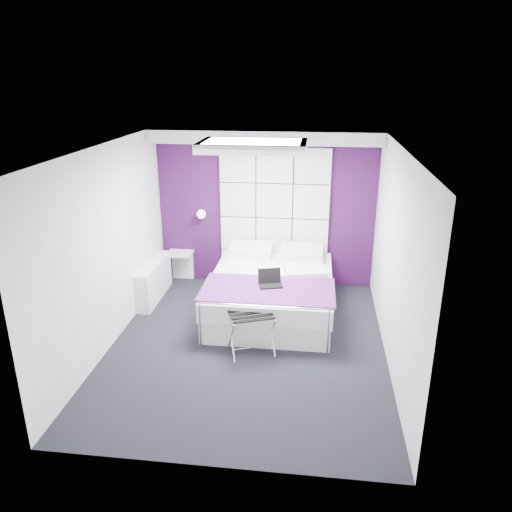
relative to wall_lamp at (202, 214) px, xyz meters
The scene contains 15 objects.
floor 2.61m from the wall_lamp, 62.99° to the right, with size 4.40×4.40×0.00m, color black.
ceiling 2.69m from the wall_lamp, 62.99° to the right, with size 4.40×4.40×0.00m, color white.
wall_back 1.06m from the wall_lamp, ahead, with size 3.60×3.60×0.00m, color silver.
wall_left 2.19m from the wall_lamp, 110.01° to the right, with size 4.40×4.40×0.00m, color silver.
wall_right 3.52m from the wall_lamp, 35.86° to the right, with size 4.40×4.40×0.00m, color silver.
accent_wall 1.06m from the wall_lamp, ahead, with size 3.58×0.02×2.58m, color #330D38.
soffit 1.66m from the wall_lamp, ahead, with size 3.58×0.50×0.20m, color white.
headboard 1.20m from the wall_lamp, ahead, with size 1.80×0.08×2.30m, color silver, non-canonical shape.
skylight 2.24m from the wall_lamp, 54.28° to the right, with size 1.36×0.86×0.12m, color white, non-canonical shape.
wall_lamp is the anchor object (origin of this frame).
radiator 1.35m from the wall_lamp, 130.10° to the right, with size 0.22×1.20×0.60m, color white.
bed 1.86m from the wall_lamp, 38.81° to the right, with size 1.83×2.21×0.77m.
nightstand 0.81m from the wall_lamp, behind, with size 0.42×0.33×0.05m, color white.
luggage_rack 2.66m from the wall_lamp, 63.11° to the right, with size 0.55×0.40×0.54m.
laptop 2.01m from the wall_lamp, 48.17° to the right, with size 0.32×0.23×0.23m.
Camera 1 is at (0.83, -5.77, 3.41)m, focal length 35.00 mm.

